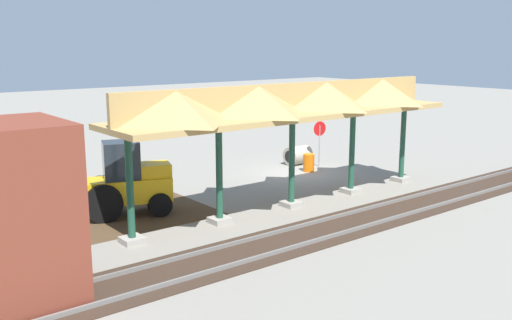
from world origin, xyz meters
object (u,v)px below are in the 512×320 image
object	(u,v)px
concrete_pipe	(298,155)
traffic_barrel	(309,163)
stop_sign	(320,134)
backhoe	(124,182)

from	to	relation	value
concrete_pipe	traffic_barrel	world-z (taller)	concrete_pipe
concrete_pipe	stop_sign	bearing A→B (deg)	114.30
backhoe	traffic_barrel	distance (m)	10.74
traffic_barrel	backhoe	bearing A→B (deg)	6.22
backhoe	concrete_pipe	world-z (taller)	backhoe
stop_sign	traffic_barrel	size ratio (longest dim) A/B	2.67
backhoe	concrete_pipe	bearing A→B (deg)	-166.16
backhoe	concrete_pipe	distance (m)	11.76
concrete_pipe	backhoe	bearing A→B (deg)	13.84
stop_sign	traffic_barrel	distance (m)	1.87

